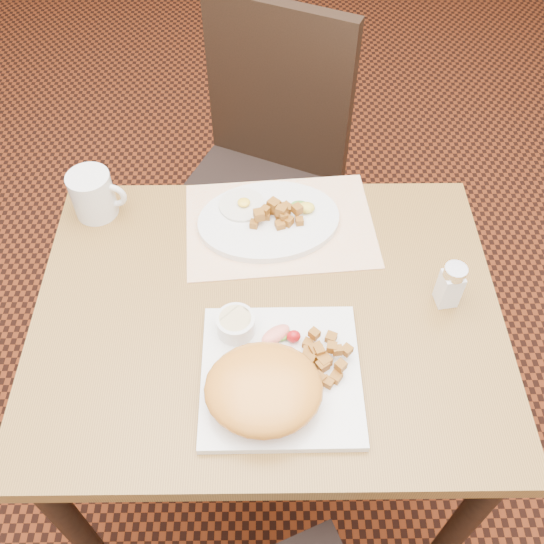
% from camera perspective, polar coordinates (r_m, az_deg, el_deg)
% --- Properties ---
extents(ground, '(8.00, 8.00, 0.00)m').
position_cam_1_polar(ground, '(1.83, -0.29, -17.17)').
color(ground, black).
rests_on(ground, ground).
extents(table, '(0.90, 0.70, 0.75)m').
position_cam_1_polar(table, '(1.26, -0.40, -6.45)').
color(table, olive).
rests_on(table, ground).
extents(chair_far, '(0.56, 0.57, 0.97)m').
position_cam_1_polar(chair_far, '(1.76, -0.90, 9.97)').
color(chair_far, black).
rests_on(chair_far, ground).
extents(placemat, '(0.42, 0.31, 0.00)m').
position_cam_1_polar(placemat, '(1.31, 0.75, 4.44)').
color(placemat, white).
rests_on(placemat, table).
extents(plate_square, '(0.28, 0.28, 0.02)m').
position_cam_1_polar(plate_square, '(1.08, 0.84, -9.66)').
color(plate_square, silver).
rests_on(plate_square, table).
extents(plate_oval, '(0.34, 0.27, 0.02)m').
position_cam_1_polar(plate_oval, '(1.30, -0.30, 4.88)').
color(plate_oval, silver).
rests_on(plate_oval, placemat).
extents(hollandaise_mound, '(0.20, 0.18, 0.07)m').
position_cam_1_polar(hollandaise_mound, '(1.02, -0.90, -10.95)').
color(hollandaise_mound, orange).
rests_on(hollandaise_mound, plate_square).
extents(ramekin, '(0.07, 0.07, 0.04)m').
position_cam_1_polar(ramekin, '(1.11, -3.43, -4.89)').
color(ramekin, silver).
rests_on(ramekin, plate_square).
extents(garnish_sq, '(0.08, 0.06, 0.03)m').
position_cam_1_polar(garnish_sq, '(1.11, 0.83, -5.94)').
color(garnish_sq, '#387223').
rests_on(garnish_sq, plate_square).
extents(fried_egg, '(0.10, 0.10, 0.02)m').
position_cam_1_polar(fried_egg, '(1.32, -2.81, 6.35)').
color(fried_egg, white).
rests_on(fried_egg, plate_oval).
extents(garnish_ov, '(0.05, 0.04, 0.02)m').
position_cam_1_polar(garnish_ov, '(1.31, 3.03, 6.16)').
color(garnish_ov, '#387223').
rests_on(garnish_ov, plate_oval).
extents(salt_shaker, '(0.05, 0.05, 0.10)m').
position_cam_1_polar(salt_shaker, '(1.19, 16.45, -1.14)').
color(salt_shaker, white).
rests_on(salt_shaker, table).
extents(coffee_mug, '(0.12, 0.09, 0.10)m').
position_cam_1_polar(coffee_mug, '(1.35, -16.43, 7.01)').
color(coffee_mug, silver).
rests_on(coffee_mug, table).
extents(home_fries_sq, '(0.10, 0.11, 0.03)m').
position_cam_1_polar(home_fries_sq, '(1.08, 4.75, -8.09)').
color(home_fries_sq, '#A1611A').
rests_on(home_fries_sq, plate_square).
extents(home_fries_ov, '(0.11, 0.08, 0.04)m').
position_cam_1_polar(home_fries_ov, '(1.29, 0.54, 5.62)').
color(home_fries_ov, '#A1611A').
rests_on(home_fries_ov, plate_oval).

